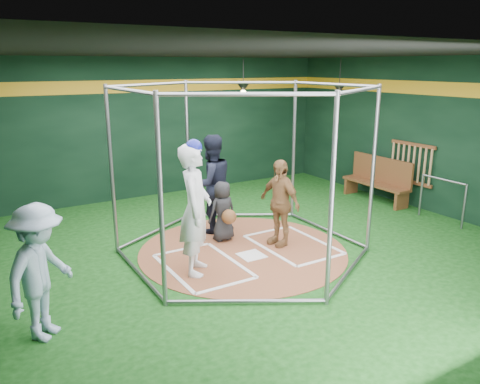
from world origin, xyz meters
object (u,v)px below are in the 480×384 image
visitor_leopard (279,203)px  umpire (211,184)px  dugout_bench (378,179)px  batter_figure (195,209)px

visitor_leopard → umpire: (-0.75, 1.31, 0.17)m
visitor_leopard → dugout_bench: (3.88, 1.17, -0.27)m
batter_figure → dugout_bench: (5.75, 1.48, -0.54)m
dugout_bench → batter_figure: bearing=-165.6°
umpire → dugout_bench: size_ratio=1.05×
visitor_leopard → umpire: umpire is taller
visitor_leopard → dugout_bench: size_ratio=0.87×
batter_figure → dugout_bench: 5.97m
batter_figure → visitor_leopard: batter_figure is taller
batter_figure → visitor_leopard: (1.88, 0.31, -0.27)m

